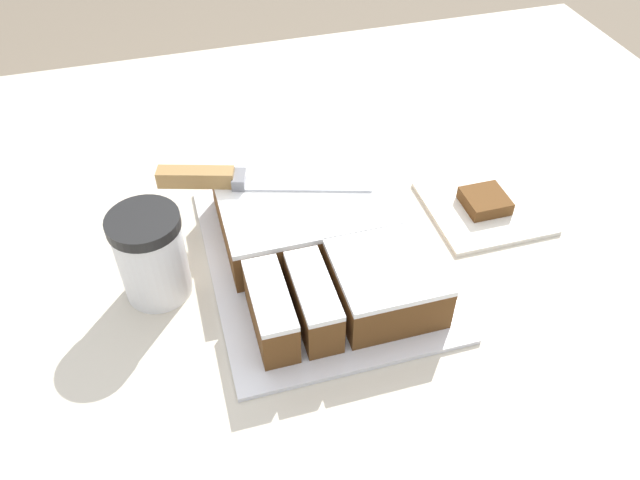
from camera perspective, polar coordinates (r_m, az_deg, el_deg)
The scene contains 7 objects.
countertop at distance 1.21m, azimuth 0.47°, elevation -15.74°, with size 1.40×1.10×0.96m.
cake_board at distance 0.79m, azimuth 0.00°, elevation -1.77°, with size 0.27×0.35×0.01m.
cake at distance 0.77m, azimuth 0.15°, elevation 0.28°, with size 0.22×0.30×0.06m.
knife at distance 0.80m, azimuth -8.80°, elevation 5.55°, with size 0.27×0.10×0.02m.
coffee_cup at distance 0.74m, azimuth -15.16°, elevation -1.37°, with size 0.08×0.08×0.12m.
paper_napkin at distance 0.89m, azimuth 14.70°, elevation 2.87°, with size 0.15×0.15×0.01m.
brownie at distance 0.88m, azimuth 14.84°, elevation 3.48°, with size 0.06×0.06×0.02m.
Camera 1 is at (-0.18, -0.59, 1.52)m, focal length 35.00 mm.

